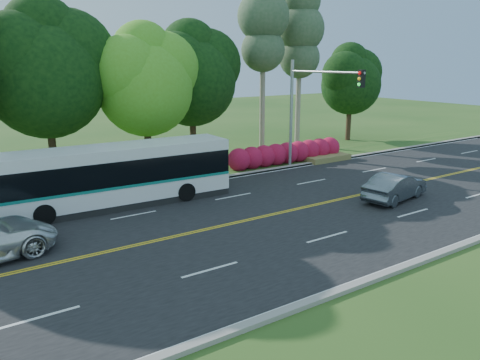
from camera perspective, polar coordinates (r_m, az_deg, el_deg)
ground at (r=22.18m, az=5.22°, el=-3.97°), size 120.00×120.00×0.00m
road at (r=22.18m, az=5.22°, el=-3.94°), size 60.00×14.00×0.02m
curb_north at (r=27.84m, az=-4.06°, el=0.03°), size 60.00×0.30×0.15m
curb_south at (r=17.58m, az=20.24°, el=-9.62°), size 60.00×0.30×0.15m
grass_verge at (r=29.42m, az=-5.85°, el=0.72°), size 60.00×4.00×0.10m
lane_markings at (r=22.12m, az=5.03°, el=-3.96°), size 57.60×13.82×0.00m
tree_row at (r=29.58m, az=-18.27°, el=13.24°), size 44.70×9.10×13.84m
bougainvillea_hedge at (r=32.52m, az=6.08°, el=3.24°), size 9.50×2.25×1.50m
traffic_signal at (r=29.49m, az=8.70°, el=9.77°), size 0.42×6.10×7.00m
transit_bus at (r=23.52m, az=-14.84°, el=0.42°), size 11.35×2.81×2.95m
sedan at (r=25.11m, az=18.38°, el=-0.78°), size 4.39×2.20×1.38m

